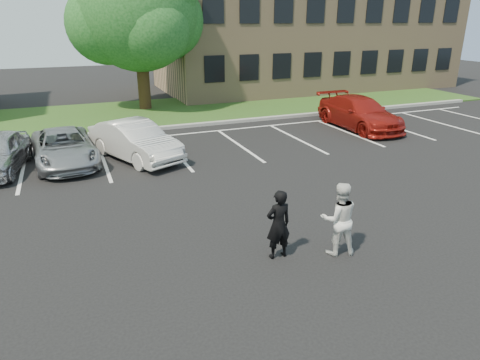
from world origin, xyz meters
name	(u,v)px	position (x,y,z in m)	size (l,w,h in m)	color
ground_plane	(255,241)	(0.00, 0.00, 0.00)	(90.00, 90.00, 0.00)	black
curb	(155,128)	(0.00, 12.00, 0.07)	(40.00, 0.30, 0.15)	gray
grass_strip	(141,113)	(0.00, 16.00, 0.04)	(44.00, 8.00, 0.08)	#274711
stall_lines	(201,143)	(1.40, 8.95, 0.01)	(34.00, 5.36, 0.01)	silver
office_building	(306,31)	(14.00, 21.99, 4.16)	(22.40, 10.40, 8.30)	tan
tree	(139,13)	(0.58, 17.31, 5.35)	(7.80, 7.20, 8.80)	black
man_black_suit	(278,224)	(0.17, -0.83, 0.81)	(0.59, 0.39, 1.63)	black
man_white_shirt	(339,219)	(1.52, -1.18, 0.86)	(0.84, 0.65, 1.73)	silver
car_silver_minivan	(64,147)	(-4.12, 8.11, 0.63)	(2.09, 4.52, 1.26)	#9D9FA5
car_white_sedan	(135,141)	(-1.60, 7.70, 0.73)	(1.54, 4.43, 1.46)	silver
car_red_compact	(359,113)	(9.40, 8.62, 0.76)	(2.12, 5.22, 1.52)	maroon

